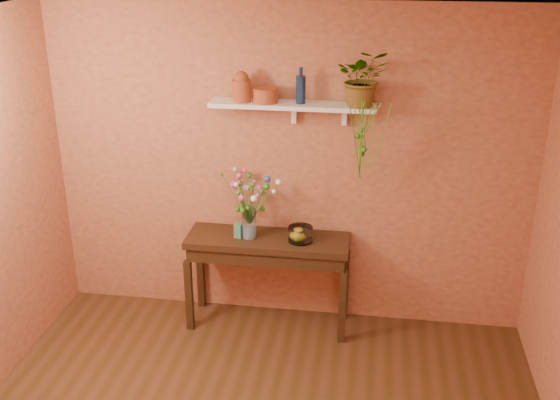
{
  "coord_description": "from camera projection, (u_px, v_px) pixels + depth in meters",
  "views": [
    {
      "loc": [
        0.71,
        -3.09,
        3.17
      ],
      "look_at": [
        0.0,
        1.55,
        1.25
      ],
      "focal_mm": 42.21,
      "sensor_mm": 36.0,
      "label": 1
    }
  ],
  "objects": [
    {
      "name": "wall_shelf",
      "position": [
        294.0,
        106.0,
        5.11
      ],
      "size": [
        1.3,
        0.24,
        0.19
      ],
      "color": "white",
      "rests_on": "room"
    },
    {
      "name": "terracotta_jug",
      "position": [
        242.0,
        87.0,
        5.08
      ],
      "size": [
        0.17,
        0.17,
        0.24
      ],
      "color": "#A24621",
      "rests_on": "wall_shelf"
    },
    {
      "name": "lemon",
      "position": [
        299.0,
        235.0,
        5.38
      ],
      "size": [
        0.08,
        0.08,
        0.08
      ],
      "primitive_type": "sphere",
      "color": "gold",
      "rests_on": "glass_bowl"
    },
    {
      "name": "carton",
      "position": [
        238.0,
        231.0,
        5.42
      ],
      "size": [
        0.07,
        0.06,
        0.12
      ],
      "primitive_type": "cube",
      "rotation": [
        0.0,
        0.0,
        -0.2
      ],
      "color": "#346D7F",
      "rests_on": "sideboard"
    },
    {
      "name": "glass_vase",
      "position": [
        249.0,
        226.0,
        5.41
      ],
      "size": [
        0.12,
        0.12,
        0.25
      ],
      "color": "white",
      "rests_on": "sideboard"
    },
    {
      "name": "room",
      "position": [
        238.0,
        288.0,
        3.61
      ],
      "size": [
        4.04,
        4.04,
        2.7
      ],
      "color": "#4F2D1A",
      "rests_on": "ground"
    },
    {
      "name": "plant_fronds",
      "position": [
        362.0,
        140.0,
        4.92
      ],
      "size": [
        0.3,
        0.32,
        0.65
      ],
      "color": "#31721D",
      "rests_on": "wall_shelf"
    },
    {
      "name": "spider_plant",
      "position": [
        363.0,
        78.0,
        4.91
      ],
      "size": [
        0.42,
        0.37,
        0.43
      ],
      "primitive_type": "imported",
      "rotation": [
        0.0,
        0.0,
        0.09
      ],
      "color": "#31721D",
      "rests_on": "wall_shelf"
    },
    {
      "name": "terracotta_pot",
      "position": [
        265.0,
        95.0,
        5.08
      ],
      "size": [
        0.22,
        0.22,
        0.12
      ],
      "primitive_type": "cylinder",
      "rotation": [
        0.0,
        0.0,
        0.21
      ],
      "color": "#A24621",
      "rests_on": "wall_shelf"
    },
    {
      "name": "glass_bowl",
      "position": [
        301.0,
        235.0,
        5.36
      ],
      "size": [
        0.2,
        0.2,
        0.12
      ],
      "color": "white",
      "rests_on": "sideboard"
    },
    {
      "name": "blue_bottle",
      "position": [
        301.0,
        89.0,
        5.04
      ],
      "size": [
        0.08,
        0.08,
        0.28
      ],
      "color": "#101E3C",
      "rests_on": "wall_shelf"
    },
    {
      "name": "bouquet",
      "position": [
        251.0,
        191.0,
        5.28
      ],
      "size": [
        0.53,
        0.45,
        0.49
      ],
      "color": "#386B28",
      "rests_on": "glass_vase"
    },
    {
      "name": "sideboard",
      "position": [
        268.0,
        250.0,
        5.49
      ],
      "size": [
        1.35,
        0.43,
        0.82
      ],
      "color": "#351F11",
      "rests_on": "ground"
    }
  ]
}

